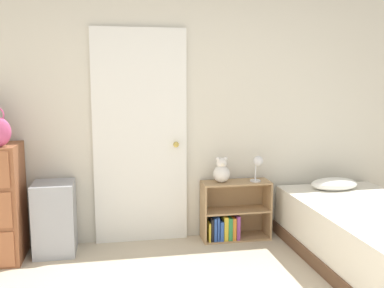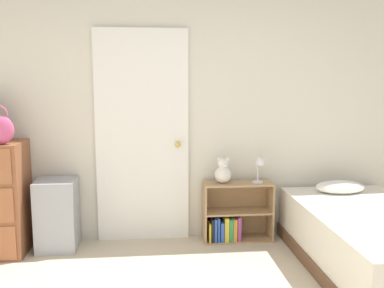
% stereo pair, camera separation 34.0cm
% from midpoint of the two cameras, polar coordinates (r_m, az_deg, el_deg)
% --- Properties ---
extents(wall_back, '(10.00, 0.06, 2.55)m').
position_cam_midpoint_polar(wall_back, '(4.17, 1.01, 4.58)').
color(wall_back, beige).
rests_on(wall_back, ground_plane).
extents(door_closed, '(0.89, 0.09, 2.04)m').
position_cam_midpoint_polar(door_closed, '(4.11, -4.29, 0.94)').
color(door_closed, white).
rests_on(door_closed, ground_plane).
extents(handbag, '(0.23, 0.11, 0.33)m').
position_cam_midpoint_polar(handbag, '(3.89, -21.96, 1.81)').
color(handbag, '#C64C7F').
rests_on(handbag, dresser).
extents(storage_bin, '(0.36, 0.36, 0.66)m').
position_cam_midpoint_polar(storage_bin, '(4.15, -15.29, -9.07)').
color(storage_bin, '#999EA8').
rests_on(storage_bin, ground_plane).
extents(bookshelf, '(0.67, 0.25, 0.58)m').
position_cam_midpoint_polar(bookshelf, '(4.28, 7.68, -9.69)').
color(bookshelf, tan).
rests_on(bookshelf, ground_plane).
extents(teddy_bear, '(0.17, 0.17, 0.25)m').
position_cam_midpoint_polar(teddy_bear, '(4.14, 6.51, -3.75)').
color(teddy_bear, silver).
rests_on(teddy_bear, bookshelf).
extents(desk_lamp, '(0.12, 0.12, 0.26)m').
position_cam_midpoint_polar(desk_lamp, '(4.18, 11.38, -2.76)').
color(desk_lamp, silver).
rests_on(desk_lamp, bookshelf).
extents(bed, '(1.06, 1.87, 0.60)m').
position_cam_midpoint_polar(bed, '(3.95, 25.42, -11.77)').
color(bed, brown).
rests_on(bed, ground_plane).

